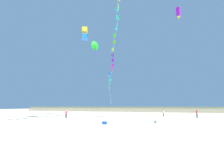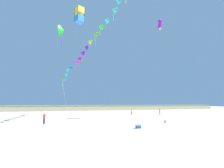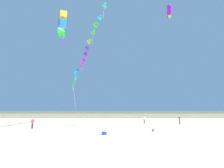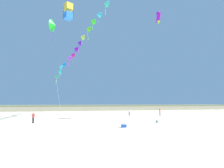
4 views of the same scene
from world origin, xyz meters
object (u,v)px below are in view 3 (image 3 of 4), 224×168
person_near_left (144,119)px  beach_ball (153,130)px  large_kite_high_solo (63,19)px  beach_cooler (104,133)px  person_mid_center (32,122)px  large_kite_low_lead (169,11)px  large_kite_mid_trail (63,32)px  person_near_right (180,120)px

person_near_left → beach_ball: bearing=-93.4°
large_kite_high_solo → beach_cooler: 18.74m
person_mid_center → large_kite_high_solo: 16.39m
large_kite_low_lead → large_kite_mid_trail: bearing=161.3°
person_near_right → beach_cooler: bearing=-130.2°
large_kite_mid_trail → person_mid_center: bearing=-96.8°
person_mid_center → large_kite_mid_trail: size_ratio=0.30×
person_near_left → beach_ball: size_ratio=4.62×
large_kite_high_solo → beach_cooler: size_ratio=4.18×
large_kite_low_lead → person_near_right: bearing=63.6°
large_kite_mid_trail → beach_cooler: 27.83m
beach_ball → beach_cooler: bearing=-149.9°
large_kite_high_solo → person_mid_center: bearing=164.7°
beach_ball → person_near_right: bearing=59.5°
person_near_left → large_kite_mid_trail: large_kite_mid_trail is taller
person_near_left → beach_cooler: (-7.08, -18.35, -0.75)m
beach_ball → large_kite_high_solo: bearing=169.9°
large_kite_low_lead → large_kite_high_solo: bearing=-165.2°
beach_cooler → large_kite_mid_trail: bearing=119.6°
large_kite_low_lead → beach_cooler: size_ratio=4.56×
person_near_right → large_kite_high_solo: 27.55m
person_near_left → beach_cooler: 19.68m
beach_ball → person_mid_center: bearing=168.5°
large_kite_low_lead → beach_ball: bearing=-123.5°
person_mid_center → large_kite_high_solo: (4.45, -1.22, 15.73)m
person_mid_center → beach_cooler: (11.27, -7.15, -0.69)m
large_kite_high_solo → beach_ball: (13.01, -2.33, -16.45)m
person_near_right → large_kite_high_solo: large_kite_high_solo is taller
person_near_right → beach_cooler: 20.90m
person_mid_center → large_kite_mid_trail: large_kite_mid_trail is taller
person_near_left → beach_ball: person_near_left is taller
person_near_right → large_kite_low_lead: large_kite_low_lead is taller
person_mid_center → beach_ball: (17.47, -3.55, -0.72)m
beach_cooler → beach_ball: size_ratio=1.59×
beach_cooler → person_near_left: bearing=68.9°
person_near_left → large_kite_high_solo: (-13.89, -12.42, 15.66)m
person_near_left → person_mid_center: (-18.34, -11.20, -0.06)m
large_kite_high_solo → person_near_right: bearing=26.3°
person_near_left → person_mid_center: bearing=-148.6°
person_near_right → beach_cooler: person_near_right is taller
large_kite_high_solo → beach_cooler: large_kite_high_solo is taller
beach_cooler → beach_ball: beach_cooler is taller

